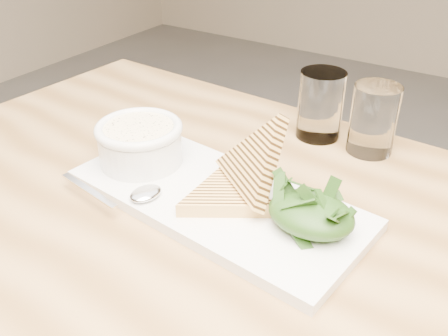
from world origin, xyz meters
The scene contains 14 objects.
table_top centered at (-0.10, 0.20, 0.72)m, with size 1.10×0.73×0.04m, color #A07543.
table_leg_bl centered at (-0.60, 0.51, 0.35)m, with size 0.06×0.06×0.70m, color #A07543.
platter centered at (-0.09, 0.20, 0.75)m, with size 0.43×0.19×0.02m, color white.
soup_bowl centered at (-0.24, 0.22, 0.78)m, with size 0.13×0.13×0.05m, color white.
soup centered at (-0.24, 0.22, 0.81)m, with size 0.11×0.11×0.01m, color #FDE6B1.
bowl_rim centered at (-0.24, 0.22, 0.81)m, with size 0.13×0.13×0.01m, color white.
sandwich_flat centered at (-0.06, 0.20, 0.76)m, with size 0.15×0.15×0.02m, color #DAA453, non-canonical shape.
sandwich_lean centered at (-0.04, 0.23, 0.80)m, with size 0.15×0.15×0.09m, color #DAA453, non-canonical shape.
salad_base centered at (0.06, 0.21, 0.78)m, with size 0.11×0.09×0.04m, color black.
arugula_pile centered at (0.06, 0.21, 0.78)m, with size 0.11×0.10×0.05m, color #2E581C, non-canonical shape.
spoon_bowl centered at (-0.17, 0.14, 0.76)m, with size 0.04×0.05×0.01m, color silver.
spoon_handle centered at (-0.24, 0.11, 0.76)m, with size 0.12×0.01×0.00m, color silver.
glass_near centered at (-0.05, 0.48, 0.80)m, with size 0.08×0.08×0.12m, color white.
glass_far centered at (0.04, 0.48, 0.80)m, with size 0.08×0.08×0.12m, color white.
Camera 1 is at (0.24, -0.28, 1.15)m, focal length 40.00 mm.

